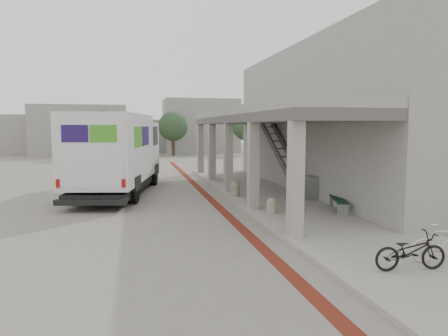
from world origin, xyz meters
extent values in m
plane|color=slate|center=(0.00, 0.00, 0.00)|extent=(120.00, 120.00, 0.00)
cube|color=#5F1E13|center=(1.00, 2.00, 0.01)|extent=(0.35, 40.00, 0.01)
cube|color=gray|center=(4.00, 0.00, 0.06)|extent=(4.40, 28.00, 0.12)
cube|color=gray|center=(7.35, 4.50, 3.50)|extent=(4.30, 17.00, 7.00)
cube|color=#504D4B|center=(3.60, 4.50, 3.50)|extent=(3.40, 16.90, 0.35)
cube|color=gray|center=(3.60, 4.50, 3.85)|extent=(3.40, 16.90, 0.35)
cube|color=gray|center=(-8.00, 34.00, 2.75)|extent=(10.00, 6.00, 5.50)
cube|color=gray|center=(-1.00, 38.00, 2.00)|extent=(8.00, 6.00, 4.00)
cube|color=gray|center=(6.00, 36.00, 3.25)|extent=(9.00, 6.00, 6.50)
cube|color=gray|center=(-14.00, 37.00, 2.25)|extent=(7.00, 5.00, 4.50)
cylinder|color=#38281C|center=(-5.00, 28.00, 1.20)|extent=(0.36, 0.36, 2.40)
sphere|color=#253D23|center=(-5.00, 28.00, 3.20)|extent=(3.20, 3.20, 3.20)
cylinder|color=#38281C|center=(2.00, 30.00, 1.20)|extent=(0.36, 0.36, 2.40)
sphere|color=#253D23|center=(2.00, 30.00, 3.20)|extent=(3.20, 3.20, 3.20)
cylinder|color=#38281C|center=(10.00, 29.00, 1.20)|extent=(0.36, 0.36, 2.40)
sphere|color=#253D23|center=(10.00, 29.00, 3.20)|extent=(3.20, 3.20, 3.20)
cube|color=black|center=(-2.98, 5.51, 0.46)|extent=(3.97, 8.32, 0.34)
cube|color=silver|center=(-3.19, 4.50, 2.23)|extent=(3.89, 6.37, 2.97)
cube|color=silver|center=(-2.39, 8.36, 2.06)|extent=(3.13, 2.68, 2.63)
cube|color=silver|center=(-2.15, 9.54, 1.09)|extent=(2.60, 1.18, 0.91)
cube|color=black|center=(-2.21, 9.26, 2.69)|extent=(2.57, 1.05, 1.20)
cube|color=black|center=(-3.82, 1.48, 0.40)|extent=(2.63, 0.81, 0.21)
cube|color=#21114D|center=(-4.38, 5.56, 2.74)|extent=(0.35, 1.57, 0.86)
cube|color=#3F9320|center=(-4.72, 3.89, 2.74)|extent=(0.35, 1.57, 0.86)
cube|color=#21114D|center=(-4.30, 1.66, 2.91)|extent=(0.96, 0.23, 0.63)
cube|color=#3F9320|center=(-3.30, 1.46, 2.91)|extent=(0.96, 0.23, 0.63)
cylinder|color=black|center=(-3.56, 8.66, 0.51)|extent=(0.52, 1.07, 1.03)
cylinder|color=black|center=(-1.21, 8.18, 0.51)|extent=(0.52, 1.07, 1.03)
cylinder|color=black|center=(-4.62, 3.51, 0.51)|extent=(0.52, 1.07, 1.03)
cylinder|color=black|center=(-2.27, 3.03, 0.51)|extent=(0.52, 1.07, 1.03)
cube|color=slate|center=(4.80, -1.31, 0.31)|extent=(0.39, 0.20, 0.39)
cube|color=slate|center=(5.28, 0.14, 0.31)|extent=(0.39, 0.20, 0.39)
cube|color=black|center=(4.90, -0.54, 0.53)|extent=(0.69, 1.77, 0.05)
cube|color=black|center=(5.04, -0.59, 0.53)|extent=(0.69, 1.77, 0.05)
cube|color=black|center=(5.17, -0.63, 0.53)|extent=(0.69, 1.77, 0.05)
cylinder|color=gray|center=(2.51, -0.45, 0.30)|extent=(0.36, 0.36, 0.36)
sphere|color=gray|center=(2.51, -0.45, 0.48)|extent=(0.36, 0.36, 0.36)
cylinder|color=gray|center=(2.10, 3.20, 0.33)|extent=(0.43, 0.43, 0.43)
sphere|color=gray|center=(2.10, 3.20, 0.55)|extent=(0.43, 0.43, 0.43)
cube|color=slate|center=(5.00, 1.64, 0.61)|extent=(0.48, 0.61, 0.97)
imported|color=black|center=(3.46, -6.52, 0.54)|extent=(1.63, 0.70, 0.83)
imported|color=beige|center=(4.50, -6.25, 0.57)|extent=(1.53, 0.59, 0.89)
camera|label=1|loc=(-2.22, -13.67, 3.17)|focal=32.00mm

